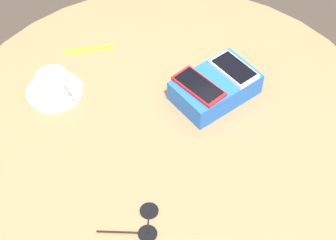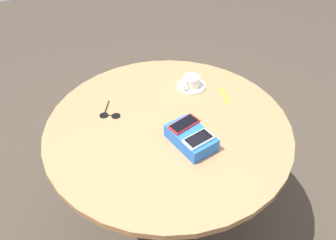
% 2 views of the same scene
% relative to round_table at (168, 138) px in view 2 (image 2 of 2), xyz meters
% --- Properties ---
extents(ground_plane, '(8.00, 8.00, 0.00)m').
position_rel_round_table_xyz_m(ground_plane, '(0.00, 0.00, -0.63)').
color(ground_plane, '#42382D').
extents(round_table, '(1.09, 1.09, 0.72)m').
position_rel_round_table_xyz_m(round_table, '(0.00, 0.00, 0.00)').
color(round_table, '#2D2D2D').
rests_on(round_table, ground_plane).
extents(phone_box, '(0.21, 0.14, 0.06)m').
position_rel_round_table_xyz_m(phone_box, '(-0.15, -0.01, 0.12)').
color(phone_box, blue).
rests_on(phone_box, round_table).
extents(phone_white, '(0.07, 0.12, 0.01)m').
position_rel_round_table_xyz_m(phone_white, '(-0.21, -0.01, 0.16)').
color(phone_white, silver).
rests_on(phone_white, phone_box).
extents(phone_red, '(0.08, 0.14, 0.01)m').
position_rel_round_table_xyz_m(phone_red, '(-0.10, -0.02, 0.15)').
color(phone_red, red).
rests_on(phone_red, phone_box).
extents(saucer, '(0.15, 0.15, 0.01)m').
position_rel_round_table_xyz_m(saucer, '(0.18, -0.25, 0.09)').
color(saucer, silver).
rests_on(saucer, round_table).
extents(coffee_cup, '(0.08, 0.11, 0.06)m').
position_rel_round_table_xyz_m(coffee_cup, '(0.18, -0.25, 0.12)').
color(coffee_cup, silver).
rests_on(coffee_cup, saucer).
extents(lanyard_strap, '(0.13, 0.07, 0.00)m').
position_rel_round_table_xyz_m(lanyard_strap, '(0.02, -0.34, 0.09)').
color(lanyard_strap, yellow).
rests_on(lanyard_strap, round_table).
extents(sunglasses, '(0.14, 0.09, 0.01)m').
position_rel_round_table_xyz_m(sunglasses, '(0.19, 0.20, 0.09)').
color(sunglasses, black).
rests_on(sunglasses, round_table).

